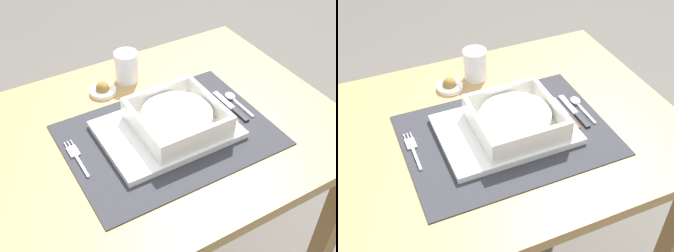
{
  "view_description": "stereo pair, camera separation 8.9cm",
  "coord_description": "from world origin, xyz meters",
  "views": [
    {
      "loc": [
        -0.38,
        -0.69,
        1.43
      ],
      "look_at": [
        -0.0,
        -0.04,
        0.78
      ],
      "focal_mm": 46.01,
      "sensor_mm": 36.0,
      "label": 1
    },
    {
      "loc": [
        -0.3,
        -0.73,
        1.43
      ],
      "look_at": [
        -0.0,
        -0.04,
        0.78
      ],
      "focal_mm": 46.01,
      "sensor_mm": 36.0,
      "label": 2
    }
  ],
  "objects": [
    {
      "name": "porridge_bowl",
      "position": [
        0.02,
        -0.04,
        0.79
      ],
      "size": [
        0.19,
        0.19,
        0.05
      ],
      "color": "white",
      "rests_on": "serving_plate"
    },
    {
      "name": "bread_knife",
      "position": [
        0.16,
        -0.03,
        0.76
      ],
      "size": [
        0.01,
        0.13,
        0.01
      ],
      "rotation": [
        0.0,
        0.0,
        -0.05
      ],
      "color": "#59331E",
      "rests_on": "placemat"
    },
    {
      "name": "placemat",
      "position": [
        -0.0,
        -0.04,
        0.75
      ],
      "size": [
        0.48,
        0.35,
        0.0
      ],
      "primitive_type": "cube",
      "color": "#2D2D33",
      "rests_on": "dining_table"
    },
    {
      "name": "serving_plate",
      "position": [
        0.0,
        -0.03,
        0.76
      ],
      "size": [
        0.31,
        0.22,
        0.02
      ],
      "primitive_type": "cube",
      "color": "white",
      "rests_on": "placemat"
    },
    {
      "name": "spoon",
      "position": [
        0.21,
        -0.01,
        0.76
      ],
      "size": [
        0.02,
        0.11,
        0.01
      ],
      "rotation": [
        0.0,
        0.0,
        -0.02
      ],
      "color": "silver",
      "rests_on": "placemat"
    },
    {
      "name": "condiment_saucer",
      "position": [
        -0.07,
        0.19,
        0.76
      ],
      "size": [
        0.07,
        0.07,
        0.04
      ],
      "color": "white",
      "rests_on": "dining_table"
    },
    {
      "name": "drinking_glass",
      "position": [
        0.02,
        0.22,
        0.79
      ],
      "size": [
        0.06,
        0.06,
        0.09
      ],
      "color": "white",
      "rests_on": "dining_table"
    },
    {
      "name": "dining_table",
      "position": [
        0.0,
        0.0,
        0.63
      ],
      "size": [
        0.87,
        0.67,
        0.75
      ],
      "color": "#B2844C",
      "rests_on": "ground"
    },
    {
      "name": "butter_knife",
      "position": [
        0.19,
        -0.04,
        0.76
      ],
      "size": [
        0.01,
        0.14,
        0.01
      ],
      "rotation": [
        0.0,
        0.0,
        0.04
      ],
      "color": "black",
      "rests_on": "placemat"
    },
    {
      "name": "fork",
      "position": [
        -0.22,
        0.0,
        0.76
      ],
      "size": [
        0.02,
        0.13,
        0.0
      ],
      "rotation": [
        0.0,
        0.0,
        -0.01
      ],
      "color": "silver",
      "rests_on": "placemat"
    }
  ]
}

